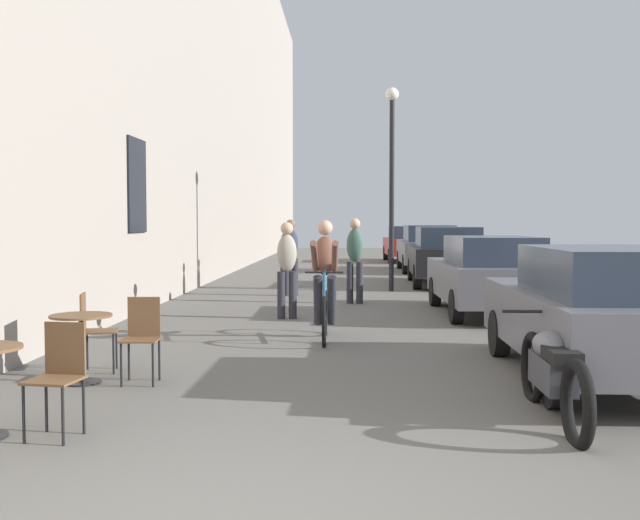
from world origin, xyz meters
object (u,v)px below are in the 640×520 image
at_px(pedestrian_furthest, 287,252).
at_px(parked_car_second, 488,274).
at_px(cafe_chair_mid_toward_street, 93,326).
at_px(pedestrian_mid, 355,256).
at_px(parked_car_fifth, 407,243).
at_px(cyclist_on_bicycle, 325,283).
at_px(pedestrian_near, 287,264).
at_px(parked_car_fourth, 427,248).
at_px(street_lamp, 392,163).
at_px(cafe_table_mid, 81,334).
at_px(pedestrian_far, 291,253).
at_px(cafe_chair_mid_toward_wall, 142,333).
at_px(cafe_chair_near_toward_wall, 59,371).
at_px(parked_motorcycle, 553,373).
at_px(parked_car_nearest, 599,312).
at_px(parked_car_third, 446,255).

bearing_deg(pedestrian_furthest, parked_car_second, -51.84).
bearing_deg(cafe_chair_mid_toward_street, pedestrian_mid, 67.28).
bearing_deg(parked_car_fifth, cyclist_on_bicycle, -97.67).
xyz_separation_m(pedestrian_near, parked_car_fifth, (3.53, 18.56, -0.17)).
height_order(pedestrian_near, parked_car_fourth, pedestrian_near).
bearing_deg(street_lamp, cafe_table_mid, -109.96).
bearing_deg(cyclist_on_bicycle, pedestrian_far, 98.88).
relative_size(pedestrian_near, parked_car_second, 0.42).
distance_m(pedestrian_far, street_lamp, 3.41).
bearing_deg(cyclist_on_bicycle, cafe_chair_mid_toward_wall, -121.54).
height_order(parked_car_fourth, parked_car_fifth, parked_car_fourth).
relative_size(cafe_chair_near_toward_wall, parked_motorcycle, 0.41).
distance_m(cafe_chair_mid_toward_wall, parked_car_nearest, 4.82).
height_order(pedestrian_mid, pedestrian_far, pedestrian_mid).
height_order(parked_car_nearest, parked_car_second, same).
bearing_deg(cafe_table_mid, parked_car_fourth, 72.91).
xyz_separation_m(cyclist_on_bicycle, pedestrian_near, (-0.73, 2.21, 0.14)).
xyz_separation_m(cyclist_on_bicycle, parked_car_third, (2.91, 9.21, -0.01)).
height_order(cafe_chair_near_toward_wall, pedestrian_far, pedestrian_far).
bearing_deg(cafe_chair_mid_toward_wall, parked_car_second, 51.36).
bearing_deg(pedestrian_furthest, parked_car_nearest, -68.78).
relative_size(pedestrian_near, parked_motorcycle, 0.78).
height_order(cafe_chair_mid_toward_wall, cyclist_on_bicycle, cyclist_on_bicycle).
distance_m(cafe_chair_near_toward_wall, parked_car_second, 9.20).
distance_m(cafe_chair_near_toward_wall, parked_motorcycle, 4.07).
distance_m(parked_car_third, parked_car_fourth, 5.48).
xyz_separation_m(cafe_chair_mid_toward_street, pedestrian_furthest, (1.32, 10.53, 0.41)).
height_order(cafe_chair_mid_toward_wall, parked_car_third, parked_car_third).
height_order(cyclist_on_bicycle, pedestrian_mid, pedestrian_mid).
xyz_separation_m(cafe_chair_mid_toward_street, parked_car_fourth, (5.53, 17.17, 0.29)).
distance_m(cafe_table_mid, parked_motorcycle, 4.71).
relative_size(cafe_chair_mid_toward_street, pedestrian_far, 0.51).
relative_size(pedestrian_near, parked_car_third, 0.38).
bearing_deg(pedestrian_mid, parked_motorcycle, -79.82).
relative_size(cyclist_on_bicycle, pedestrian_far, 1.02).
bearing_deg(parked_car_nearest, cafe_table_mid, -176.68).
height_order(cafe_chair_near_toward_wall, parked_car_second, parked_car_second).
xyz_separation_m(cyclist_on_bicycle, pedestrian_mid, (0.47, 4.66, 0.18)).
distance_m(parked_car_fourth, parked_car_fifth, 6.08).
bearing_deg(parked_motorcycle, pedestrian_near, 113.27).
bearing_deg(pedestrian_far, cyclist_on_bicycle, -81.12).
bearing_deg(cyclist_on_bicycle, street_lamp, 79.56).
relative_size(street_lamp, parked_car_second, 1.21).
bearing_deg(pedestrian_furthest, parked_motorcycle, -75.11).
bearing_deg(pedestrian_near, cafe_chair_mid_toward_street, -110.93).
distance_m(cafe_chair_near_toward_wall, pedestrian_near, 7.29).
xyz_separation_m(cafe_table_mid, cafe_chair_mid_toward_wall, (0.62, 0.08, -0.00)).
xyz_separation_m(cafe_table_mid, parked_car_fourth, (5.46, 17.75, 0.29)).
bearing_deg(parked_car_fifth, street_lamp, -96.10).
relative_size(cafe_chair_mid_toward_street, parked_car_third, 0.20).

